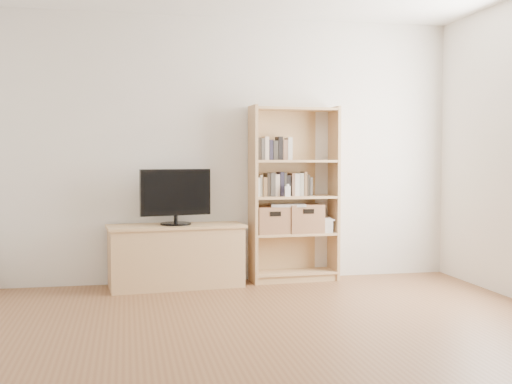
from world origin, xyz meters
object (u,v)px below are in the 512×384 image
object	(u,v)px
tv_stand	(176,257)
bookshelf	(294,194)
basket_right	(304,218)
television	(176,197)
basket_left	(272,220)
laptop	(288,205)
baby_monitor	(288,191)

from	to	relation	value
tv_stand	bookshelf	bearing A→B (deg)	-1.64
bookshelf	basket_right	xyz separation A→B (m)	(0.11, -0.00, -0.24)
television	basket_left	xyz separation A→B (m)	(0.94, 0.06, -0.25)
television	bookshelf	bearing A→B (deg)	-8.04
basket_left	laptop	size ratio (longest dim) A/B	0.94
basket_left	laptop	distance (m)	0.22
baby_monitor	laptop	bearing A→B (deg)	76.27
baby_monitor	television	bearing A→B (deg)	-178.14
basket_right	tv_stand	bearing A→B (deg)	-178.52
tv_stand	bookshelf	xyz separation A→B (m)	(1.17, 0.08, 0.58)
tv_stand	bookshelf	world-z (taller)	bookshelf
bookshelf	television	xyz separation A→B (m)	(-1.17, -0.08, -0.01)
basket_left	basket_right	distance (m)	0.34
television	baby_monitor	bearing A→B (deg)	-13.03
bookshelf	baby_monitor	xyz separation A→B (m)	(-0.09, -0.10, 0.03)
basket_right	basket_left	bearing A→B (deg)	-179.42
basket_right	bookshelf	bearing A→B (deg)	177.98
television	laptop	size ratio (longest dim) A/B	1.98
baby_monitor	tv_stand	bearing A→B (deg)	-178.14
basket_left	baby_monitor	bearing A→B (deg)	-34.78
laptop	television	bearing A→B (deg)	-167.74
bookshelf	baby_monitor	world-z (taller)	bookshelf
bookshelf	basket_left	distance (m)	0.34
laptop	basket_left	bearing A→B (deg)	-171.05
tv_stand	basket_right	xyz separation A→B (m)	(1.28, 0.08, 0.34)
television	basket_right	bearing A→B (deg)	-8.36
bookshelf	basket_left	xyz separation A→B (m)	(-0.23, -0.02, -0.25)
bookshelf	television	size ratio (longest dim) A/B	2.56
tv_stand	baby_monitor	world-z (taller)	baby_monitor
bookshelf	basket_left	world-z (taller)	bookshelf
tv_stand	basket_left	world-z (taller)	basket_left
tv_stand	basket_right	size ratio (longest dim) A/B	3.62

